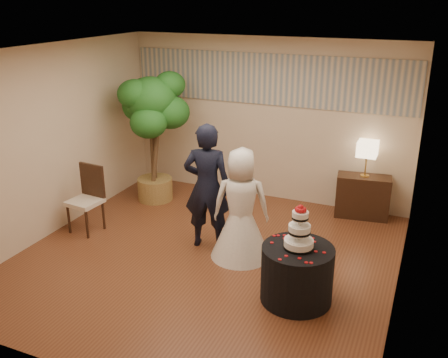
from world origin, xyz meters
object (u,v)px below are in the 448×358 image
at_px(cake_table, 297,274).
at_px(console, 363,196).
at_px(side_chair, 84,200).
at_px(wedding_cake, 300,227).
at_px(groom, 207,187).
at_px(table_lamp, 366,159).
at_px(bride, 241,204).
at_px(ficus_tree, 153,137).

relative_size(cake_table, console, 1.01).
bearing_deg(console, side_chair, -157.65).
xyz_separation_m(wedding_cake, side_chair, (-3.46, 0.52, -0.45)).
relative_size(groom, wedding_cake, 3.35).
xyz_separation_m(wedding_cake, console, (0.34, 2.74, -0.61)).
distance_m(cake_table, table_lamp, 2.83).
bearing_deg(cake_table, console, 82.92).
height_order(cake_table, side_chair, side_chair).
xyz_separation_m(groom, bride, (0.55, -0.11, -0.13)).
bearing_deg(ficus_tree, table_lamp, 11.41).
xyz_separation_m(cake_table, table_lamp, (0.34, 2.74, 0.65)).
xyz_separation_m(bride, ficus_tree, (-2.14, 1.31, 0.36)).
distance_m(wedding_cake, console, 2.83).
distance_m(groom, console, 2.74).
xyz_separation_m(cake_table, side_chair, (-3.46, 0.52, 0.17)).
bearing_deg(side_chair, cake_table, -2.93).
bearing_deg(side_chair, table_lamp, 35.85).
distance_m(ficus_tree, side_chair, 1.67).
xyz_separation_m(ficus_tree, side_chair, (-0.32, -1.52, -0.63)).
height_order(wedding_cake, side_chair, wedding_cake).
relative_size(console, ficus_tree, 0.37).
height_order(bride, side_chair, bride).
bearing_deg(console, wedding_cake, -105.02).
bearing_deg(groom, table_lamp, -148.69).
bearing_deg(bride, wedding_cake, 125.72).
bearing_deg(side_chair, console, 35.85).
xyz_separation_m(console, ficus_tree, (-3.48, -0.70, 0.79)).
relative_size(groom, bride, 1.17).
bearing_deg(wedding_cake, bride, 143.93).
xyz_separation_m(bride, side_chair, (-2.46, -0.21, -0.27)).
xyz_separation_m(cake_table, ficus_tree, (-3.14, 2.03, 0.80)).
bearing_deg(wedding_cake, side_chair, 171.50).
distance_m(console, side_chair, 4.41).
relative_size(wedding_cake, console, 0.65).
relative_size(cake_table, ficus_tree, 0.37).
distance_m(bride, wedding_cake, 1.25).
height_order(groom, cake_table, groom).
height_order(cake_table, table_lamp, table_lamp).
bearing_deg(console, bride, -131.63).
distance_m(bride, side_chair, 2.49).
height_order(cake_table, ficus_tree, ficus_tree).
distance_m(cake_table, console, 2.76).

